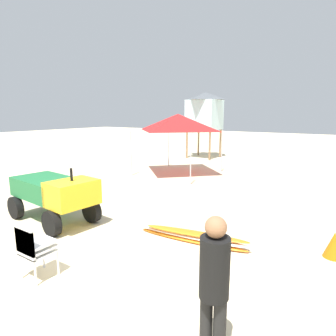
{
  "coord_description": "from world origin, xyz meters",
  "views": [
    {
      "loc": [
        4.18,
        -3.46,
        2.76
      ],
      "look_at": [
        -0.37,
        3.43,
        1.2
      ],
      "focal_mm": 30.96,
      "sensor_mm": 36.0,
      "label": 1
    }
  ],
  "objects_px": {
    "utility_cart": "(55,192)",
    "surfboard_pile": "(193,236)",
    "stacked_plastic_chairs": "(32,246)",
    "popup_canopy": "(178,122)",
    "lifeguard_near_center": "(214,283)",
    "lifeguard_tower": "(205,111)",
    "traffic_cone_near": "(334,245)"
  },
  "relations": [
    {
      "from": "utility_cart",
      "to": "surfboard_pile",
      "type": "bearing_deg",
      "value": 14.1
    },
    {
      "from": "stacked_plastic_chairs",
      "to": "popup_canopy",
      "type": "bearing_deg",
      "value": 106.25
    },
    {
      "from": "lifeguard_near_center",
      "to": "popup_canopy",
      "type": "height_order",
      "value": "popup_canopy"
    },
    {
      "from": "lifeguard_near_center",
      "to": "stacked_plastic_chairs",
      "type": "bearing_deg",
      "value": -178.45
    },
    {
      "from": "stacked_plastic_chairs",
      "to": "lifeguard_tower",
      "type": "relative_size",
      "value": 0.25
    },
    {
      "from": "traffic_cone_near",
      "to": "lifeguard_tower",
      "type": "bearing_deg",
      "value": 127.68
    },
    {
      "from": "lifeguard_tower",
      "to": "surfboard_pile",
      "type": "bearing_deg",
      "value": -64.53
    },
    {
      "from": "lifeguard_tower",
      "to": "traffic_cone_near",
      "type": "height_order",
      "value": "lifeguard_tower"
    },
    {
      "from": "surfboard_pile",
      "to": "lifeguard_near_center",
      "type": "relative_size",
      "value": 1.5
    },
    {
      "from": "stacked_plastic_chairs",
      "to": "popup_canopy",
      "type": "relative_size",
      "value": 0.33
    },
    {
      "from": "utility_cart",
      "to": "popup_canopy",
      "type": "bearing_deg",
      "value": 94.55
    },
    {
      "from": "lifeguard_tower",
      "to": "traffic_cone_near",
      "type": "xyz_separation_m",
      "value": [
        7.93,
        -10.27,
        -2.65
      ]
    },
    {
      "from": "lifeguard_near_center",
      "to": "surfboard_pile",
      "type": "bearing_deg",
      "value": 122.43
    },
    {
      "from": "utility_cart",
      "to": "lifeguard_tower",
      "type": "xyz_separation_m",
      "value": [
        -1.78,
        12.04,
        2.12
      ]
    },
    {
      "from": "surfboard_pile",
      "to": "lifeguard_tower",
      "type": "relative_size",
      "value": 0.65
    },
    {
      "from": "utility_cart",
      "to": "traffic_cone_near",
      "type": "xyz_separation_m",
      "value": [
        6.16,
        1.77,
        -0.52
      ]
    },
    {
      "from": "stacked_plastic_chairs",
      "to": "surfboard_pile",
      "type": "bearing_deg",
      "value": 61.05
    },
    {
      "from": "stacked_plastic_chairs",
      "to": "lifeguard_near_center",
      "type": "height_order",
      "value": "lifeguard_near_center"
    },
    {
      "from": "utility_cart",
      "to": "lifeguard_tower",
      "type": "distance_m",
      "value": 12.35
    },
    {
      "from": "lifeguard_near_center",
      "to": "traffic_cone_near",
      "type": "relative_size",
      "value": 3.35
    },
    {
      "from": "utility_cart",
      "to": "popup_canopy",
      "type": "distance_m",
      "value": 7.11
    },
    {
      "from": "utility_cart",
      "to": "popup_canopy",
      "type": "height_order",
      "value": "popup_canopy"
    },
    {
      "from": "surfboard_pile",
      "to": "lifeguard_near_center",
      "type": "height_order",
      "value": "lifeguard_near_center"
    },
    {
      "from": "lifeguard_near_center",
      "to": "popup_canopy",
      "type": "bearing_deg",
      "value": 123.63
    },
    {
      "from": "traffic_cone_near",
      "to": "utility_cart",
      "type": "bearing_deg",
      "value": -163.99
    },
    {
      "from": "utility_cart",
      "to": "lifeguard_near_center",
      "type": "bearing_deg",
      "value": -18.82
    },
    {
      "from": "popup_canopy",
      "to": "lifeguard_tower",
      "type": "relative_size",
      "value": 0.77
    },
    {
      "from": "utility_cart",
      "to": "popup_canopy",
      "type": "xyz_separation_m",
      "value": [
        -0.55,
        6.91,
        1.58
      ]
    },
    {
      "from": "popup_canopy",
      "to": "traffic_cone_near",
      "type": "height_order",
      "value": "popup_canopy"
    },
    {
      "from": "lifeguard_near_center",
      "to": "lifeguard_tower",
      "type": "distance_m",
      "value": 15.61
    },
    {
      "from": "popup_canopy",
      "to": "traffic_cone_near",
      "type": "xyz_separation_m",
      "value": [
        6.71,
        -5.14,
        -2.11
      ]
    },
    {
      "from": "lifeguard_tower",
      "to": "stacked_plastic_chairs",
      "type": "bearing_deg",
      "value": -74.77
    }
  ]
}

